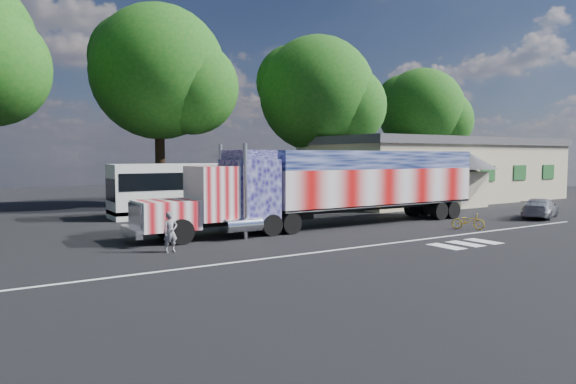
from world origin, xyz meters
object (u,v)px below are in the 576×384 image
bicycle (468,221)px  tree_n_mid (161,73)px  tree_far_ne (423,112)px  coach_bus (200,188)px  parked_car (540,208)px  woman (170,232)px  tree_ne_a (319,95)px  semi_truck (338,185)px

bicycle → tree_n_mid: tree_n_mid is taller
bicycle → tree_far_ne: size_ratio=0.13×
coach_bus → parked_car: 20.98m
coach_bus → parked_car: size_ratio=2.75×
woman → coach_bus: bearing=57.4°
parked_car → tree_n_mid: size_ratio=0.28×
woman → parked_car: bearing=-7.8°
coach_bus → parked_car: coach_bus is taller
coach_bus → woman: size_ratio=7.05×
coach_bus → tree_far_ne: (27.21, 6.71, 6.55)m
tree_n_mid → tree_ne_a: (12.40, -2.28, -0.98)m
parked_car → tree_n_mid: (-17.11, 18.64, 9.10)m
semi_truck → tree_ne_a: 16.29m
semi_truck → tree_far_ne: 28.60m
tree_far_ne → tree_n_mid: bearing=-178.5°
woman → tree_n_mid: 20.44m
coach_bus → woman: coach_bus is taller
tree_n_mid → coach_bus: bearing=-85.8°
semi_truck → tree_n_mid: tree_n_mid is taller
semi_truck → tree_n_mid: 17.33m
parked_car → tree_far_ne: 23.35m
semi_truck → tree_ne_a: bearing=58.2°
parked_car → tree_far_ne: tree_far_ne is taller
woman → bicycle: size_ratio=0.99×
semi_truck → tree_far_ne: tree_far_ne is taller
woman → tree_ne_a: bearing=35.3°
semi_truck → tree_ne_a: size_ratio=1.50×
coach_bus → tree_far_ne: size_ratio=0.88×
woman → tree_ne_a: tree_ne_a is taller
parked_car → bicycle: 7.84m
tree_far_ne → tree_n_mid: (-27.65, -0.75, 1.46)m
bicycle → tree_far_ne: (18.32, 20.32, 7.82)m
parked_car → woman: 22.75m
semi_truck → woman: 10.54m
tree_ne_a → tree_n_mid: bearing=169.6°
woman → bicycle: woman is taller
woman → tree_n_mid: (5.61, 17.52, 8.90)m
semi_truck → parked_car: (12.59, -3.67, -1.62)m
tree_far_ne → bicycle: bearing=-132.0°
woman → tree_far_ne: 38.66m
tree_ne_a → tree_far_ne: bearing=11.2°
tree_far_ne → tree_ne_a: 15.55m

